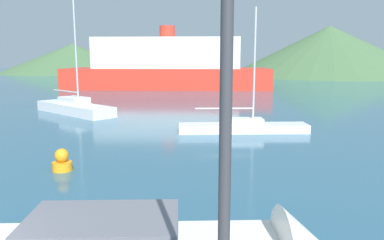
# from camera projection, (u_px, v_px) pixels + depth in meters

# --- Properties ---
(streetlamp) EXTENTS (0.36, 0.36, 4.57)m
(streetlamp) POSITION_uv_depth(u_px,v_px,m) (226.00, 93.00, 3.47)
(streetlamp) COLOR #38383D
(streetlamp) RESTS_ON dock
(sailboat_inner) EXTENTS (7.46, 3.62, 6.98)m
(sailboat_inner) POSITION_uv_depth(u_px,v_px,m) (243.00, 126.00, 21.46)
(sailboat_inner) COLOR silver
(sailboat_inner) RESTS_ON ground_plane
(sailboat_middle) EXTENTS (8.14, 5.36, 9.23)m
(sailboat_middle) POSITION_uv_depth(u_px,v_px,m) (74.00, 107.00, 28.56)
(sailboat_middle) COLOR white
(sailboat_middle) RESTS_ON ground_plane
(ferry_distant) EXTENTS (28.68, 14.49, 8.42)m
(ferry_distant) POSITION_uv_depth(u_px,v_px,m) (168.00, 66.00, 51.25)
(ferry_distant) COLOR red
(ferry_distant) RESTS_ON ground_plane
(buoy_marker) EXTENTS (0.74, 0.74, 0.86)m
(buoy_marker) POSITION_uv_depth(u_px,v_px,m) (62.00, 162.00, 14.19)
(buoy_marker) COLOR orange
(buoy_marker) RESTS_ON ground_plane
(hill_west) EXTENTS (38.97, 38.97, 7.91)m
(hill_west) POSITION_uv_depth(u_px,v_px,m) (73.00, 58.00, 103.74)
(hill_west) COLOR #476B42
(hill_west) RESTS_ON ground_plane
(hill_central) EXTENTS (28.21, 28.21, 6.91)m
(hill_central) POSITION_uv_depth(u_px,v_px,m) (198.00, 60.00, 105.74)
(hill_central) COLOR #4C6647
(hill_central) RESTS_ON ground_plane
(hill_east) EXTENTS (46.73, 46.73, 11.45)m
(hill_east) POSITION_uv_depth(u_px,v_px,m) (329.00, 51.00, 87.78)
(hill_east) COLOR #476B42
(hill_east) RESTS_ON ground_plane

